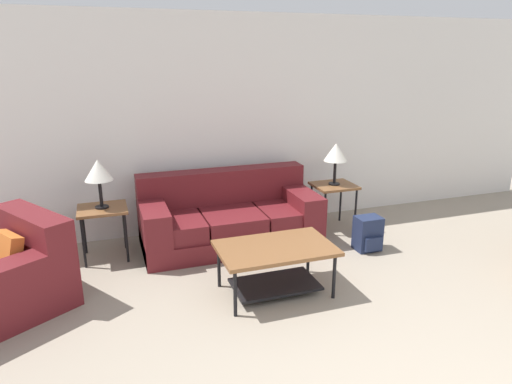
% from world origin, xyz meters
% --- Properties ---
extents(wall_back, '(9.02, 0.06, 2.60)m').
position_xyz_m(wall_back, '(0.00, 4.36, 1.30)').
color(wall_back, white).
rests_on(wall_back, ground_plane).
extents(couch, '(2.00, 0.92, 0.82)m').
position_xyz_m(couch, '(-0.36, 3.77, 0.29)').
color(couch, maroon).
rests_on(couch, ground_plane).
extents(armchair, '(1.37, 1.35, 0.80)m').
position_xyz_m(armchair, '(-2.60, 3.00, 0.28)').
color(armchair, maroon).
rests_on(armchair, ground_plane).
extents(coffee_table, '(1.05, 0.66, 0.46)m').
position_xyz_m(coffee_table, '(-0.28, 2.51, 0.34)').
color(coffee_table, brown).
rests_on(coffee_table, ground_plane).
extents(side_table_left, '(0.51, 0.46, 0.57)m').
position_xyz_m(side_table_left, '(-1.74, 3.81, 0.51)').
color(side_table_left, brown).
rests_on(side_table_left, ground_plane).
extents(side_table_right, '(0.51, 0.46, 0.57)m').
position_xyz_m(side_table_right, '(1.01, 3.81, 0.51)').
color(side_table_right, brown).
rests_on(side_table_right, ground_plane).
extents(table_lamp_left, '(0.29, 0.29, 0.52)m').
position_xyz_m(table_lamp_left, '(-1.74, 3.81, 0.97)').
color(table_lamp_left, black).
rests_on(table_lamp_left, side_table_left).
extents(table_lamp_right, '(0.29, 0.29, 0.52)m').
position_xyz_m(table_lamp_right, '(1.01, 3.81, 0.97)').
color(table_lamp_right, black).
rests_on(table_lamp_right, side_table_right).
extents(backpack, '(0.28, 0.29, 0.39)m').
position_xyz_m(backpack, '(1.06, 3.07, 0.19)').
color(backpack, '#1E2847').
rests_on(backpack, ground_plane).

